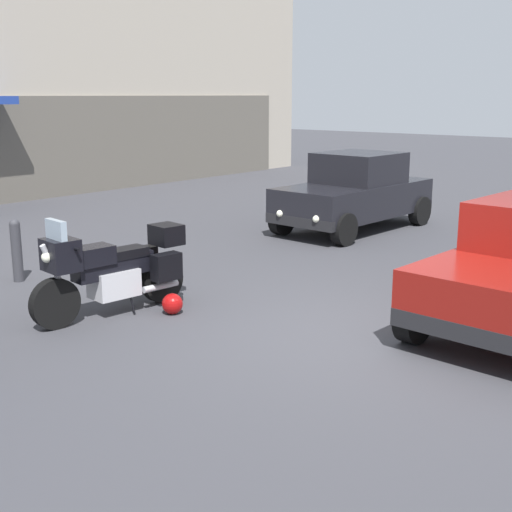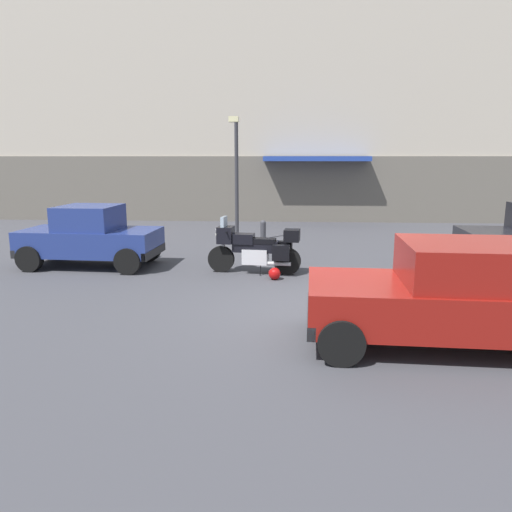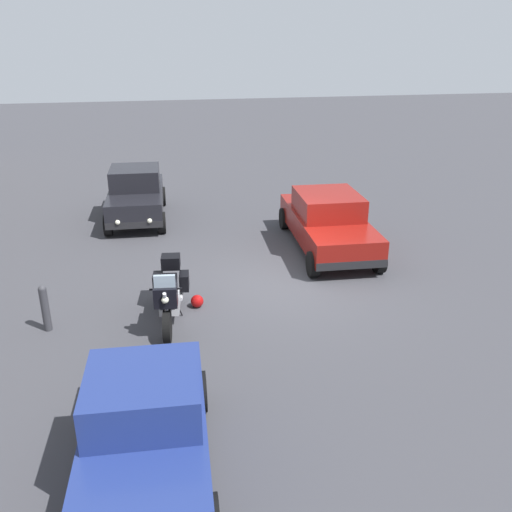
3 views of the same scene
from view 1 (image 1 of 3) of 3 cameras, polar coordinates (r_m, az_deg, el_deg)
ground_plane at (r=8.46m, az=7.57°, el=-6.40°), size 80.00×80.00×0.00m
motorcycle at (r=9.13m, az=-11.79°, el=-1.01°), size 2.26×0.86×1.36m
helmet at (r=9.12m, az=-6.99°, el=-3.98°), size 0.28×0.28×0.28m
car_hatchback_near at (r=14.76m, az=8.26°, el=5.29°), size 3.93×1.94×1.64m
bollard_curbside at (r=11.16m, az=-19.35°, el=0.58°), size 0.16×0.16×0.98m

